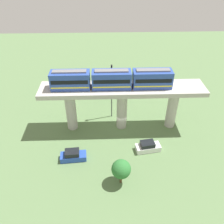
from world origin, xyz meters
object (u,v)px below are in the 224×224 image
object	(u,v)px
parked_car_white	(148,147)
train	(111,79)
tree_mid_lot	(99,80)
signal_post	(112,90)
tree_far_corner	(121,169)
tree_near_viaduct	(116,82)
parked_car_blue	(73,156)

from	to	relation	value
parked_car_white	train	bearing A→B (deg)	33.14
tree_mid_lot	signal_post	size ratio (longest dim) A/B	0.43
train	tree_mid_lot	world-z (taller)	train
train	tree_far_corner	size ratio (longest dim) A/B	4.82
parked_car_white	tree_near_viaduct	size ratio (longest dim) A/B	0.97
parked_car_blue	tree_near_viaduct	world-z (taller)	tree_near_viaduct
parked_car_white	signal_post	world-z (taller)	signal_post
parked_car_blue	parked_car_white	bearing A→B (deg)	-87.09
parked_car_blue	train	bearing A→B (deg)	-42.99
parked_car_blue	signal_post	world-z (taller)	signal_post
tree_near_viaduct	signal_post	size ratio (longest dim) A/B	0.40
parked_car_blue	tree_mid_lot	distance (m)	21.33
tree_near_viaduct	tree_mid_lot	distance (m)	3.88
parked_car_blue	tree_near_viaduct	bearing A→B (deg)	-26.00
train	parked_car_white	size ratio (longest dim) A/B	4.63
signal_post	parked_car_white	bearing A→B (deg)	-149.79
train	tree_far_corner	xyz separation A→B (m)	(-13.17, -0.93, -7.42)
tree_near_viaduct	tree_far_corner	bearing A→B (deg)	178.84
parked_car_white	tree_mid_lot	world-z (taller)	tree_mid_lot
tree_near_viaduct	parked_car_blue	bearing A→B (deg)	158.47
parked_car_white	tree_mid_lot	xyz separation A→B (m)	(19.11, 8.38, 2.76)
tree_mid_lot	parked_car_white	bearing A→B (deg)	-156.32
train	tree_near_viaduct	bearing A→B (deg)	-6.81
tree_far_corner	parked_car_white	bearing A→B (deg)	-37.68
parked_car_blue	tree_mid_lot	size ratio (longest dim) A/B	0.88
parked_car_blue	signal_post	bearing A→B (deg)	-34.38
train	tree_mid_lot	xyz separation A→B (m)	(12.48, 2.40, -6.74)
tree_near_viaduct	signal_post	distance (m)	9.24
tree_near_viaduct	tree_far_corner	size ratio (longest dim) A/B	1.07
parked_car_white	tree_near_viaduct	xyz separation A→B (m)	(18.68, 4.54, 2.46)
train	tree_mid_lot	bearing A→B (deg)	10.91
train	tree_near_viaduct	xyz separation A→B (m)	(12.05, -1.44, -7.04)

